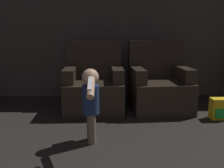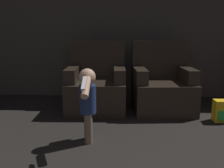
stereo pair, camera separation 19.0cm
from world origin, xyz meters
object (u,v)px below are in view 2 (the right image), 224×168
Objects in this scene: person_toddler at (88,99)px; toy_backpack at (222,111)px; armchair_right at (162,87)px; armchair_left at (97,86)px.

person_toddler is 2.79× the size of toy_backpack.
armchair_right is at bearing -49.11° from person_toddler.
armchair_left is at bearing -8.23° from person_toddler.
armchair_right reaches higher than toy_backpack.
toy_backpack is at bearing -37.43° from armchair_right.
armchair_right reaches higher than person_toddler.
armchair_right is 3.60× the size of toy_backpack.
armchair_right is at bearing -1.98° from armchair_left.
armchair_left is 1.79m from toy_backpack.
person_toddler is at bearing -157.80° from toy_backpack.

